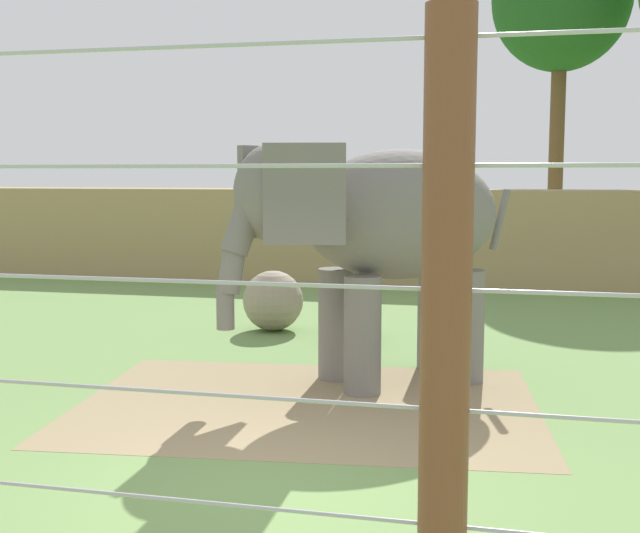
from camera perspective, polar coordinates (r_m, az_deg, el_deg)
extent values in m
plane|color=#6B8E4C|center=(7.34, -3.94, -15.53)|extent=(120.00, 120.00, 0.00)
cube|color=#937F5B|center=(9.84, -0.90, -9.69)|extent=(5.85, 4.50, 0.01)
cube|color=tan|center=(20.55, 7.35, 2.13)|extent=(36.00, 1.80, 2.36)
cylinder|color=slate|center=(10.13, 3.02, -4.87)|extent=(0.47, 0.47, 1.50)
cylinder|color=slate|center=(10.87, 1.12, -4.08)|extent=(0.47, 0.47, 1.50)
cylinder|color=slate|center=(10.88, 10.30, -4.17)|extent=(0.47, 0.47, 1.50)
cylinder|color=slate|center=(11.57, 8.07, -3.49)|extent=(0.47, 0.47, 1.50)
ellipsoid|color=slate|center=(10.66, 5.80, 3.68)|extent=(3.13, 2.84, 1.71)
ellipsoid|color=slate|center=(9.93, -3.07, 5.22)|extent=(1.55, 1.57, 1.24)
cube|color=slate|center=(9.37, -1.11, 5.14)|extent=(0.97, 0.29, 1.18)
cube|color=slate|center=(10.57, -3.71, 5.30)|extent=(0.56, 0.89, 1.18)
cylinder|color=slate|center=(9.81, -5.58, 2.60)|extent=(0.62, 0.58, 0.67)
cylinder|color=slate|center=(9.81, -6.27, -0.17)|extent=(0.47, 0.45, 0.63)
cylinder|color=slate|center=(9.85, -6.71, -2.74)|extent=(0.31, 0.31, 0.59)
cylinder|color=slate|center=(11.50, 12.60, 3.23)|extent=(0.33, 0.28, 0.85)
sphere|color=gray|center=(14.22, -3.34, -2.43)|extent=(1.06, 1.06, 1.06)
cylinder|color=brown|center=(3.70, 8.78, -9.55)|extent=(0.22, 0.22, 3.48)
cylinder|color=#B7B7BC|center=(4.37, -15.80, -15.07)|extent=(10.77, 0.02, 0.02)
cylinder|color=#B7B7BC|center=(4.20, -16.04, -8.16)|extent=(10.77, 0.02, 0.02)
cylinder|color=#B7B7BC|center=(4.10, -16.28, -0.79)|extent=(10.77, 0.02, 0.02)
cylinder|color=#B7B7BC|center=(4.07, -16.53, 6.81)|extent=(10.77, 0.02, 0.02)
cylinder|color=#B7B7BC|center=(4.11, -16.78, 14.41)|extent=(10.77, 0.02, 0.02)
cube|color=gray|center=(13.50, 2.68, -4.26)|extent=(0.58, 1.43, 0.44)
cylinder|color=brown|center=(25.43, 16.34, 7.06)|extent=(0.44, 0.44, 6.16)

